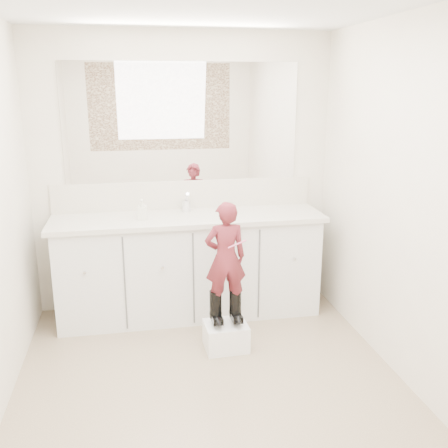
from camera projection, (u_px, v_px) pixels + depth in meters
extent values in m
plane|color=#7F6753|center=(213.00, 392.00, 3.28)|extent=(3.00, 3.00, 0.00)
plane|color=beige|center=(184.00, 174.00, 4.38)|extent=(2.60, 0.00, 2.60)
plane|color=beige|center=(292.00, 337.00, 1.54)|extent=(2.60, 0.00, 2.60)
plane|color=beige|center=(412.00, 206.00, 3.19)|extent=(0.00, 3.00, 3.00)
cube|color=silver|center=(189.00, 267.00, 4.32)|extent=(2.20, 0.55, 0.85)
cube|color=beige|center=(189.00, 218.00, 4.19)|extent=(2.28, 0.58, 0.04)
cube|color=beige|center=(185.00, 195.00, 4.41)|extent=(2.28, 0.03, 0.25)
cube|color=white|center=(183.00, 123.00, 4.25)|extent=(2.00, 0.02, 1.00)
cube|color=#472819|center=(296.00, 193.00, 1.42)|extent=(2.00, 0.01, 1.20)
cylinder|color=silver|center=(186.00, 206.00, 4.33)|extent=(0.08, 0.08, 0.10)
imported|color=beige|center=(228.00, 208.00, 4.29)|extent=(0.12, 0.12, 0.09)
imported|color=silver|center=(142.00, 209.00, 4.06)|extent=(0.08, 0.08, 0.16)
cube|color=white|center=(226.00, 336.00, 3.81)|extent=(0.33, 0.28, 0.20)
imported|color=#A93440|center=(225.00, 258.00, 3.66)|extent=(0.32, 0.21, 0.85)
cylinder|color=#EA5B8B|center=(237.00, 244.00, 3.56)|extent=(0.14, 0.02, 0.06)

